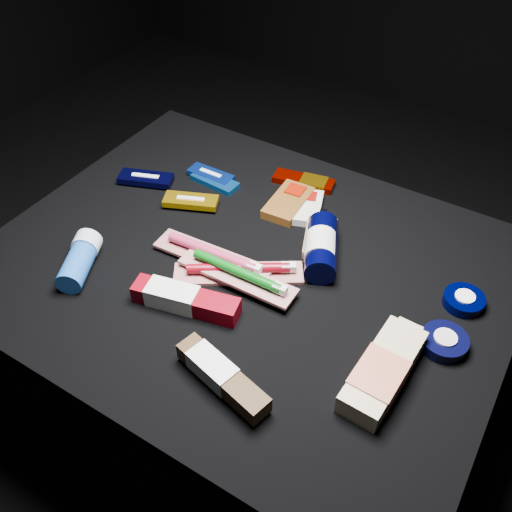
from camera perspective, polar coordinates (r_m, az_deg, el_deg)
The scene contains 20 objects.
ground at distance 1.41m, azimuth -0.75°, elevation -12.48°, with size 3.00×3.00×0.00m, color black.
cloth_table at distance 1.25m, azimuth -0.83°, elevation -7.35°, with size 0.98×0.78×0.40m, color black.
luna_bar_0 at distance 1.30m, azimuth -4.12°, elevation 7.46°, with size 0.11×0.05×0.01m.
luna_bar_1 at distance 1.31m, azimuth -4.55°, elevation 8.07°, with size 0.11×0.04×0.01m.
luna_bar_2 at distance 1.32m, azimuth -10.97°, elevation 7.63°, with size 0.13×0.09×0.02m.
luna_bar_3 at distance 1.23m, azimuth -6.53°, elevation 5.50°, with size 0.12×0.09×0.02m.
clif_bar_0 at distance 1.23m, azimuth 3.36°, elevation 5.50°, with size 0.08×0.13×0.02m.
clif_bar_1 at distance 1.22m, azimuth 5.15°, elevation 4.98°, with size 0.09×0.12×0.02m.
clif_bar_2 at distance 1.15m, azimuth 6.44°, elevation 1.93°, with size 0.10×0.13×0.02m.
power_bar at distance 1.30m, azimuth 5.12°, elevation 7.41°, with size 0.14×0.07×0.02m.
lotion_bottle at distance 1.10m, azimuth 6.55°, elevation 0.90°, with size 0.12×0.19×0.06m.
cream_tin_upper at distance 1.09m, azimuth 20.06°, elevation -4.19°, with size 0.07×0.07×0.02m.
cream_tin_lower at distance 1.01m, azimuth 18.29°, elevation -8.14°, with size 0.08×0.08×0.02m.
bodywash_bottle at distance 0.93m, azimuth 12.50°, elevation -11.30°, with size 0.08×0.21×0.04m.
deodorant_stick at distance 1.12m, azimuth -17.22°, elevation -0.40°, with size 0.10×0.14×0.05m.
toothbrush_pack_0 at distance 1.07m, azimuth -1.58°, elevation -1.52°, with size 0.24×0.18×0.03m.
toothbrush_pack_1 at distance 1.09m, azimuth -4.26°, elevation 0.05°, with size 0.24×0.07×0.03m.
toothbrush_pack_2 at distance 1.05m, azimuth -1.74°, elevation -1.84°, with size 0.23×0.06×0.03m.
toothpaste_carton_red at distance 1.02m, azimuth -7.49°, elevation -4.26°, with size 0.20×0.09×0.04m.
toothpaste_carton_green at distance 0.91m, azimuth -3.73°, elevation -11.68°, with size 0.18×0.08×0.03m.
Camera 1 is at (0.43, -0.66, 1.17)m, focal length 40.00 mm.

